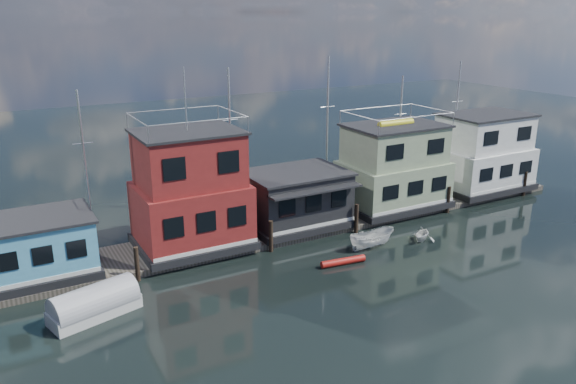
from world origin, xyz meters
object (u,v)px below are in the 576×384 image
houseboat_blue (39,247)px  houseboat_dark (296,198)px  houseboat_red (190,193)px  red_kayak (343,261)px  motorboat (372,239)px  tarp_runabout (94,304)px  dinghy_white (422,233)px  houseboat_white (483,153)px  houseboat_green (393,168)px

houseboat_blue → houseboat_dark: (17.50, -0.02, 0.21)m
houseboat_blue → houseboat_red: bearing=0.0°
red_kayak → motorboat: bearing=28.5°
houseboat_red → red_kayak: bearing=-42.2°
tarp_runabout → motorboat: bearing=-15.1°
houseboat_red → motorboat: houseboat_red is taller
houseboat_red → dinghy_white: 16.40m
tarp_runabout → motorboat: tarp_runabout is taller
red_kayak → motorboat: motorboat is taller
houseboat_red → houseboat_dark: 8.18m
houseboat_white → houseboat_red: bearing=-180.0°
houseboat_red → houseboat_dark: size_ratio=1.60×
dinghy_white → houseboat_white: bearing=-92.5°
houseboat_blue → red_kayak: bearing=-21.9°
houseboat_red → houseboat_dark: houseboat_red is taller
houseboat_blue → motorboat: houseboat_blue is taller
houseboat_green → motorboat: houseboat_green is taller
houseboat_blue → houseboat_green: bearing=0.0°
houseboat_green → dinghy_white: size_ratio=4.15×
houseboat_white → dinghy_white: size_ratio=4.15×
houseboat_blue → houseboat_white: bearing=0.0°
houseboat_blue → motorboat: bearing=-15.5°
houseboat_dark → dinghy_white: houseboat_dark is taller
houseboat_dark → red_kayak: 7.21m
dinghy_white → houseboat_dark: bearing=17.8°
houseboat_white → dinghy_white: (-12.26, -6.25, -3.00)m
houseboat_dark → houseboat_white: bearing=0.1°
houseboat_dark → houseboat_green: size_ratio=0.88×
houseboat_red → tarp_runabout: (-7.57, -5.81, -3.40)m
houseboat_blue → houseboat_green: 26.53m
houseboat_blue → dinghy_white: size_ratio=3.16×
houseboat_red → houseboat_blue: bearing=-180.0°
houseboat_white → red_kayak: houseboat_white is taller
houseboat_dark → houseboat_red: bearing=179.9°
houseboat_blue → dinghy_white: bearing=-14.5°
motorboat → tarp_runabout: bearing=95.1°
houseboat_red → tarp_runabout: size_ratio=2.39×
motorboat → houseboat_blue: bearing=79.0°
tarp_runabout → houseboat_red: bearing=21.8°
motorboat → red_kayak: bearing=116.1°
houseboat_green → houseboat_red: bearing=-180.0°
houseboat_white → motorboat: bearing=-160.9°
red_kayak → tarp_runabout: 15.21m
tarp_runabout → motorboat: (18.35, 0.20, -0.04)m
dinghy_white → motorboat: bearing=51.4°
tarp_runabout → houseboat_green: bearing=-2.4°
houseboat_green → tarp_runabout: houseboat_green is taller
houseboat_red → tarp_runabout: bearing=-142.5°
red_kayak → tarp_runabout: (-15.16, 1.06, 0.48)m
houseboat_green → motorboat: (-6.22, -5.61, -2.89)m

